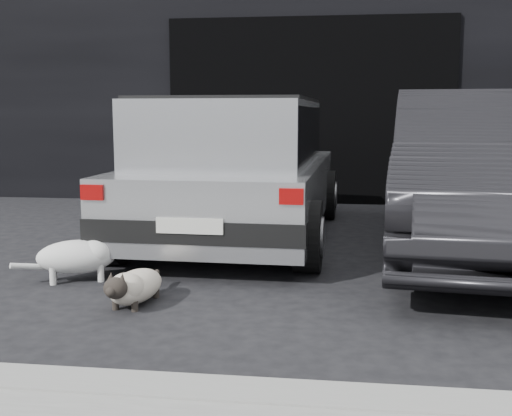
# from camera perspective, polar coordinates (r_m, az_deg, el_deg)

# --- Properties ---
(ground) EXTENTS (80.00, 80.00, 0.00)m
(ground) POSITION_cam_1_polar(r_m,az_deg,el_deg) (5.51, -8.09, -5.06)
(ground) COLOR black
(ground) RESTS_ON ground
(building_facade) EXTENTS (34.00, 4.00, 5.00)m
(building_facade) POSITION_cam_1_polar(r_m,az_deg,el_deg) (11.23, 5.43, 14.65)
(building_facade) COLOR black
(building_facade) RESTS_ON ground
(garage_opening) EXTENTS (4.00, 0.10, 2.60)m
(garage_opening) POSITION_cam_1_polar(r_m,az_deg,el_deg) (9.15, 4.80, 8.55)
(garage_opening) COLOR black
(garage_opening) RESTS_ON ground
(curb) EXTENTS (18.00, 0.25, 0.12)m
(curb) POSITION_cam_1_polar(r_m,az_deg,el_deg) (2.87, -2.78, -16.70)
(curb) COLOR gray
(curb) RESTS_ON ground
(silver_hatchback) EXTENTS (2.00, 3.90, 1.42)m
(silver_hatchback) POSITION_cam_1_polar(r_m,az_deg,el_deg) (6.49, -1.74, 4.00)
(silver_hatchback) COLOR #ACAEB1
(silver_hatchback) RESTS_ON ground
(second_car) EXTENTS (2.04, 4.68, 1.49)m
(second_car) POSITION_cam_1_polar(r_m,az_deg,el_deg) (6.16, 19.64, 3.01)
(second_car) COLOR black
(second_car) RESTS_ON ground
(cat_siamese) EXTENTS (0.35, 0.83, 0.28)m
(cat_siamese) POSITION_cam_1_polar(r_m,az_deg,el_deg) (4.39, -10.91, -6.90)
(cat_siamese) COLOR beige
(cat_siamese) RESTS_ON ground
(cat_white) EXTENTS (0.81, 0.50, 0.41)m
(cat_white) POSITION_cam_1_polar(r_m,az_deg,el_deg) (5.10, -15.21, -4.04)
(cat_white) COLOR silver
(cat_white) RESTS_ON ground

